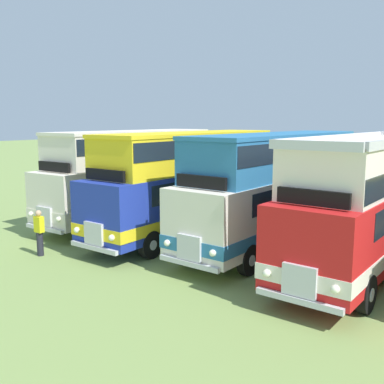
{
  "coord_description": "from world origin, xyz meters",
  "views": [
    {
      "loc": [
        -0.21,
        -16.16,
        5.02
      ],
      "look_at": [
        -12.27,
        0.84,
        1.64
      ],
      "focal_mm": 41.71,
      "sensor_mm": 36.0,
      "label": 1
    }
  ],
  "objects_px": {
    "bus_third_in_row": "(277,183)",
    "bus_first_in_row": "(133,171)",
    "bus_second_in_row": "(191,178)",
    "marshal_person": "(39,232)",
    "bus_fourth_in_row": "(372,198)"
  },
  "relations": [
    {
      "from": "bus_second_in_row",
      "to": "marshal_person",
      "type": "bearing_deg",
      "value": -112.16
    },
    {
      "from": "bus_third_in_row",
      "to": "marshal_person",
      "type": "distance_m",
      "value": 9.45
    },
    {
      "from": "bus_third_in_row",
      "to": "bus_fourth_in_row",
      "type": "height_order",
      "value": "bus_fourth_in_row"
    },
    {
      "from": "bus_second_in_row",
      "to": "marshal_person",
      "type": "distance_m",
      "value": 6.83
    },
    {
      "from": "bus_third_in_row",
      "to": "marshal_person",
      "type": "xyz_separation_m",
      "value": [
        -6.39,
        -6.77,
        -1.59
      ]
    },
    {
      "from": "bus_first_in_row",
      "to": "bus_fourth_in_row",
      "type": "xyz_separation_m",
      "value": [
        11.65,
        -0.59,
        -0.11
      ]
    },
    {
      "from": "bus_third_in_row",
      "to": "bus_second_in_row",
      "type": "bearing_deg",
      "value": -170.99
    },
    {
      "from": "bus_third_in_row",
      "to": "bus_first_in_row",
      "type": "bearing_deg",
      "value": -179.08
    },
    {
      "from": "bus_first_in_row",
      "to": "bus_second_in_row",
      "type": "xyz_separation_m",
      "value": [
        3.88,
        -0.49,
        0.0
      ]
    },
    {
      "from": "bus_second_in_row",
      "to": "bus_third_in_row",
      "type": "xyz_separation_m",
      "value": [
        3.88,
        0.62,
        0.0
      ]
    },
    {
      "from": "bus_first_in_row",
      "to": "bus_third_in_row",
      "type": "xyz_separation_m",
      "value": [
        7.77,
        0.12,
        0.0
      ]
    },
    {
      "from": "bus_first_in_row",
      "to": "bus_second_in_row",
      "type": "bearing_deg",
      "value": -7.22
    },
    {
      "from": "marshal_person",
      "to": "bus_second_in_row",
      "type": "bearing_deg",
      "value": 67.84
    },
    {
      "from": "bus_first_in_row",
      "to": "bus_third_in_row",
      "type": "height_order",
      "value": "same"
    },
    {
      "from": "bus_first_in_row",
      "to": "bus_second_in_row",
      "type": "distance_m",
      "value": 3.92
    }
  ]
}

